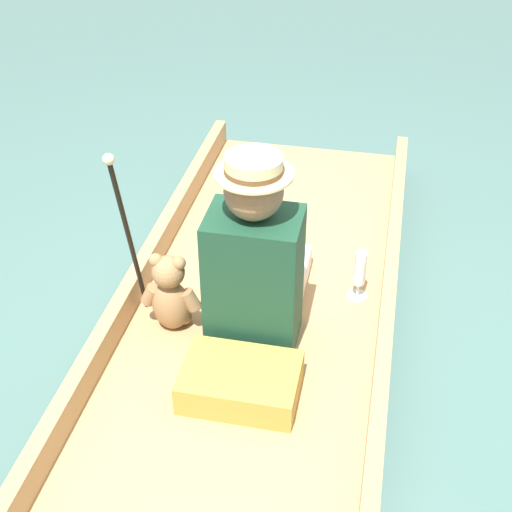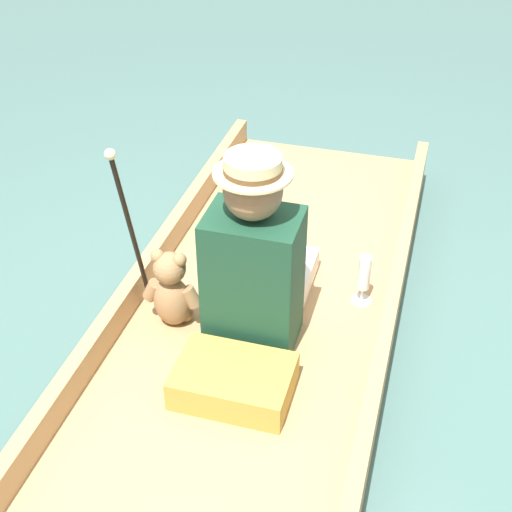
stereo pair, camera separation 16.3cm
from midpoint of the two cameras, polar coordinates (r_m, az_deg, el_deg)
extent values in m
plane|color=#476B66|center=(3.22, -1.42, -6.75)|extent=(16.00, 16.00, 0.00)
cube|color=tan|center=(3.17, -1.44, -5.70)|extent=(1.17, 3.20, 0.16)
cube|color=tan|center=(3.22, -11.14, -2.37)|extent=(0.06, 3.20, 0.13)
cube|color=tan|center=(3.02, 8.86, -5.02)|extent=(0.06, 3.20, 0.13)
cube|color=#B7933D|center=(2.73, -2.98, -10.07)|extent=(0.44, 0.31, 0.13)
cube|color=white|center=(3.23, -0.35, -1.72)|extent=(0.33, 0.42, 0.11)
cube|color=#19422D|center=(2.81, -1.83, -1.98)|extent=(0.36, 0.27, 0.59)
cube|color=beige|center=(2.89, -1.21, 0.37)|extent=(0.04, 0.01, 0.33)
cube|color=white|center=(2.90, -3.15, 1.07)|extent=(0.02, 0.01, 0.36)
cube|color=white|center=(2.86, 0.72, 0.61)|extent=(0.02, 0.01, 0.36)
sphere|color=#936B4C|center=(2.58, -2.00, 5.19)|extent=(0.22, 0.22, 0.22)
cylinder|color=beige|center=(2.55, -2.03, 6.59)|extent=(0.29, 0.29, 0.01)
cylinder|color=beige|center=(2.53, -2.05, 7.31)|extent=(0.21, 0.21, 0.06)
cylinder|color=brown|center=(2.54, -2.04, 6.93)|extent=(0.22, 0.22, 0.02)
ellipsoid|color=#9E754C|center=(3.00, -8.35, -3.93)|extent=(0.16, 0.13, 0.24)
sphere|color=#9E754C|center=(2.90, -8.64, -1.30)|extent=(0.14, 0.14, 0.14)
sphere|color=olive|center=(2.95, -8.27, -0.79)|extent=(0.05, 0.05, 0.05)
sphere|color=#9E754C|center=(2.88, -9.63, -0.37)|extent=(0.06, 0.06, 0.06)
sphere|color=#9E754C|center=(2.85, -7.83, -0.60)|extent=(0.06, 0.06, 0.06)
cylinder|color=#9E754C|center=(3.00, -9.96, -3.09)|extent=(0.09, 0.06, 0.10)
cylinder|color=#9E754C|center=(2.95, -6.86, -3.54)|extent=(0.09, 0.06, 0.10)
sphere|color=#9E754C|center=(3.10, -8.77, -4.69)|extent=(0.07, 0.07, 0.07)
sphere|color=#9E754C|center=(3.07, -7.26, -4.92)|extent=(0.07, 0.07, 0.07)
cylinder|color=silver|center=(3.22, 6.65, -3.20)|extent=(0.09, 0.09, 0.01)
cylinder|color=silver|center=(3.20, 6.69, -2.67)|extent=(0.01, 0.01, 0.07)
cylinder|color=silver|center=(3.13, 6.84, -0.99)|extent=(0.06, 0.06, 0.16)
cylinder|color=black|center=(2.89, -11.65, 1.17)|extent=(0.02, 0.21, 0.83)
sphere|color=beige|center=(2.60, -13.51, 7.50)|extent=(0.04, 0.04, 0.04)
camera|label=1|loc=(0.08, -91.67, -1.20)|focal=50.00mm
camera|label=2|loc=(0.08, 88.33, 1.20)|focal=50.00mm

